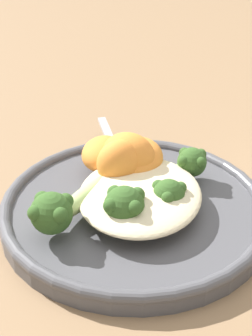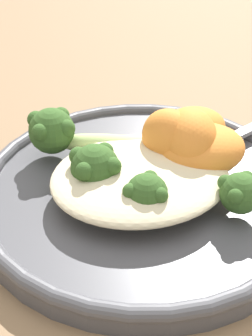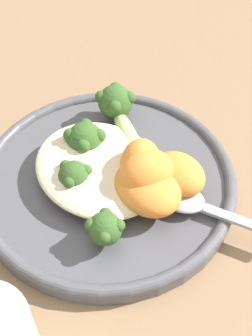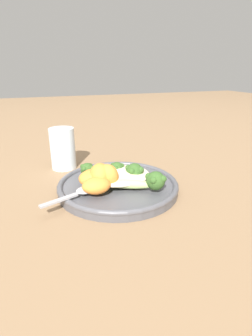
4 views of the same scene
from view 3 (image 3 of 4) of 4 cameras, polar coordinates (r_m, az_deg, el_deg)
name	(u,v)px [view 3 (image 3 of 4)]	position (r m, az deg, el deg)	size (l,w,h in m)	color
ground_plane	(115,201)	(0.46, -1.34, -4.09)	(4.00, 4.00, 0.00)	#846647
plate	(107,181)	(0.46, -2.31, -1.56)	(0.25, 0.25, 0.02)	#4C4C51
quinoa_mound	(96,169)	(0.44, -3.63, -0.16)	(0.13, 0.11, 0.02)	beige
broccoli_stalk_0	(121,116)	(0.48, -0.61, 6.36)	(0.12, 0.07, 0.04)	#ADC675
broccoli_stalk_1	(101,148)	(0.45, -3.08, 2.40)	(0.11, 0.05, 0.04)	#ADC675
broccoli_stalk_2	(92,176)	(0.43, -4.16, -0.98)	(0.07, 0.09, 0.03)	#ADC675
broccoli_stalk_3	(116,213)	(0.41, -1.18, -5.54)	(0.05, 0.11, 0.03)	#ADC675
sweet_potato_chunk_0	(147,188)	(0.42, 2.61, -2.48)	(0.07, 0.05, 0.03)	orange
sweet_potato_chunk_1	(178,174)	(0.43, 6.42, -0.69)	(0.05, 0.04, 0.03)	orange
sweet_potato_chunk_2	(140,163)	(0.43, 1.77, 0.56)	(0.05, 0.04, 0.05)	orange
sweet_potato_chunk_3	(146,175)	(0.42, 2.43, -0.80)	(0.05, 0.04, 0.05)	orange
spoon	(191,202)	(0.43, 7.98, -4.13)	(0.12, 0.06, 0.01)	#A3A3A8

